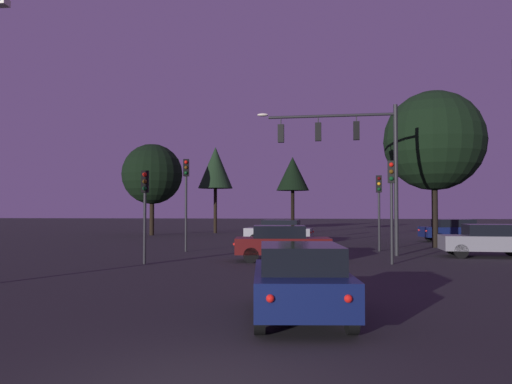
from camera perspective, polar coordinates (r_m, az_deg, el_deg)
ground_plane at (r=30.67m, az=3.14°, el=-6.08°), size 168.00×168.00×0.00m
traffic_signal_mast_arm at (r=25.24m, az=10.59°, el=4.83°), size 6.83×0.72×7.26m
traffic_light_corner_left at (r=21.13m, az=-12.36°, el=-0.58°), size 0.34×0.38×3.80m
traffic_light_corner_right at (r=26.86m, az=-7.85°, el=0.61°), size 0.33×0.37×4.85m
traffic_light_median at (r=21.27m, az=14.97°, el=0.14°), size 0.33×0.37×4.19m
traffic_light_far_side at (r=27.56m, az=13.64°, el=-0.57°), size 0.32×0.36×4.01m
car_nearside_lane at (r=10.56m, az=4.98°, el=-9.78°), size 2.18×4.23×1.52m
car_crossing_left at (r=21.92m, az=2.92°, el=-5.68°), size 4.22×2.03×1.52m
car_crossing_right at (r=25.95m, az=24.54°, el=-4.92°), size 4.19×2.13×1.52m
car_far_lane at (r=32.81m, az=2.63°, el=-4.42°), size 4.49×2.28×1.52m
car_parked_lot at (r=37.27m, az=21.45°, el=-3.98°), size 4.84×2.52×1.52m
tree_behind_sign at (r=45.90m, az=4.13°, el=2.01°), size 2.95×2.95×6.93m
tree_left_far at (r=31.51m, az=19.35°, el=5.44°), size 5.81×5.81×9.12m
tree_center_horizon at (r=43.95m, az=-11.58°, el=1.97°), size 5.10×5.10×7.74m
tree_right_cluster at (r=47.08m, az=-4.58°, el=2.70°), size 3.19×3.19×7.96m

